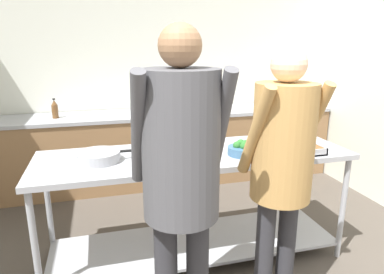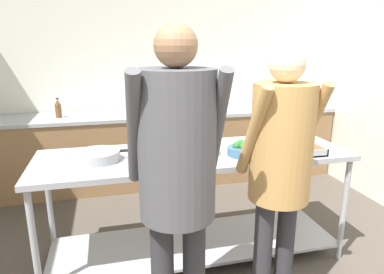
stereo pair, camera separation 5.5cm
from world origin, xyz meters
name	(u,v)px [view 1 (the left image)]	position (x,y,z in m)	size (l,w,h in m)	color
wall_rear	(151,74)	(0.00, 3.65, 1.32)	(4.59, 0.06, 2.65)	silver
back_counter	(158,148)	(0.00, 3.28, 0.45)	(4.43, 0.65, 0.90)	olive
serving_counter	(195,188)	(0.02, 1.62, 0.61)	(2.37, 0.73, 0.90)	#9EA0A8
sauce_pan	(99,156)	(-0.69, 1.61, 0.94)	(0.44, 0.30, 0.07)	#9EA0A8
serving_tray_roast	(159,150)	(-0.25, 1.68, 0.92)	(0.37, 0.27, 0.05)	#9EA0A8
plate_stack	(205,152)	(0.09, 1.58, 0.92)	(0.24, 0.24, 0.04)	white
broccoli_bowl	(243,149)	(0.35, 1.49, 0.94)	(0.23, 0.23, 0.11)	#3D668C
serving_tray_vegetables	(290,149)	(0.73, 1.44, 0.92)	(0.46, 0.29, 0.05)	#9EA0A8
guest_serving_left	(282,156)	(0.39, 0.98, 1.05)	(0.49, 0.37, 1.70)	#2D2D33
guest_serving_right	(181,164)	(-0.28, 0.82, 1.11)	(0.50, 0.40, 1.80)	#2D2D33
water_bottle	(55,109)	(-1.15, 3.25, 1.00)	(0.07, 0.07, 0.22)	brown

